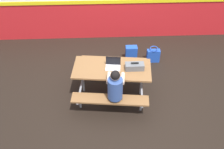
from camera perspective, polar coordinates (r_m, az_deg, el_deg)
ground_plane at (r=6.12m, az=1.72°, el=-3.86°), size 10.00×10.00×0.02m
picnic_table_main at (r=5.70m, az=-0.00°, el=0.17°), size 1.76×1.71×0.74m
student_nearer at (r=5.20m, az=0.74°, el=-2.84°), size 0.39×0.54×1.21m
laptop_silver at (r=5.59m, az=0.23°, el=2.05°), size 0.34×0.25×0.22m
toolbox_grey at (r=5.55m, az=5.00°, el=1.79°), size 0.40×0.18×0.18m
backpack_dark at (r=6.88m, az=4.25°, el=4.61°), size 0.30×0.22×0.44m
tote_bag_bright at (r=6.93m, az=9.06°, el=4.18°), size 0.34×0.21×0.43m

